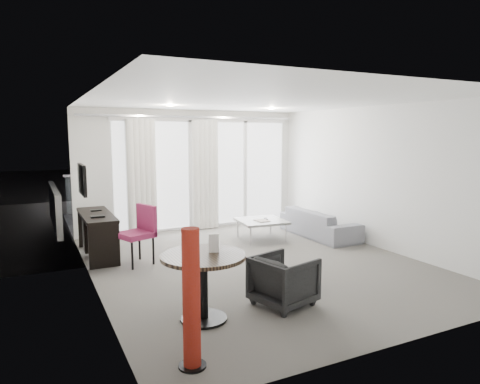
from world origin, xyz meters
name	(u,v)px	position (x,y,z in m)	size (l,w,h in m)	color
floor	(256,264)	(0.00, 0.00, 0.00)	(5.00, 6.00, 0.00)	#5A5751
ceiling	(257,100)	(0.00, 0.00, 2.60)	(5.00, 6.00, 0.00)	white
wall_left	(91,194)	(-2.50, 0.00, 1.30)	(0.00, 6.00, 2.60)	silver
wall_right	(376,177)	(2.50, 0.00, 1.30)	(0.00, 6.00, 2.60)	silver
wall_front	(406,216)	(0.00, -3.00, 1.30)	(5.00, 0.00, 2.60)	silver
window_panel	(205,174)	(0.30, 2.98, 1.20)	(4.00, 0.02, 2.38)	white
window_frame	(205,174)	(0.30, 2.97, 1.20)	(4.10, 0.06, 2.44)	white
curtain_left	(142,178)	(-1.15, 2.82, 1.20)	(0.60, 0.20, 2.38)	white
curtain_right	(206,175)	(0.25, 2.82, 1.20)	(0.60, 0.20, 2.38)	white
curtain_track	(194,117)	(0.00, 2.82, 2.45)	(4.80, 0.04, 0.04)	#B2B2B7
downlight_a	(170,105)	(-0.90, 1.60, 2.59)	(0.12, 0.12, 0.02)	#FFE0B2
downlight_b	(272,109)	(1.20, 1.60, 2.59)	(0.12, 0.12, 0.02)	#FFE0B2
desk	(97,235)	(-2.23, 1.60, 0.37)	(0.49, 1.57, 0.74)	black
tv	(82,179)	(-2.46, 1.45, 1.35)	(0.05, 0.80, 0.50)	black
desk_chair	(136,235)	(-1.75, 0.82, 0.48)	(0.52, 0.49, 0.95)	#8C2149
round_table	(204,287)	(-1.54, -1.60, 0.38)	(0.95, 0.95, 0.76)	black
menu_card	(214,256)	(-1.40, -1.58, 0.72)	(0.12, 0.02, 0.21)	white
red_lamp	(191,299)	(-2.00, -2.48, 0.64)	(0.25, 0.25, 1.27)	maroon
tub_armchair	(284,280)	(-0.50, -1.63, 0.31)	(0.66, 0.68, 0.61)	black
coffee_table	(261,230)	(0.85, 1.37, 0.20)	(0.89, 0.89, 0.40)	gray
remote	(266,221)	(0.96, 1.38, 0.36)	(0.05, 0.16, 0.02)	black
magazine	(262,223)	(0.81, 1.27, 0.36)	(0.24, 0.31, 0.02)	gray
sofa	(319,223)	(2.06, 1.10, 0.28)	(1.89, 0.74, 0.55)	slate
terrace_slab	(184,218)	(0.30, 4.50, -0.06)	(5.60, 3.00, 0.12)	#4D4D50
rattan_chair_a	(205,199)	(0.97, 4.68, 0.36)	(0.50, 0.50, 0.73)	#432B17
rattan_chair_b	(244,197)	(1.90, 4.18, 0.41)	(0.56, 0.56, 0.82)	#432B17
rattan_table	(223,207)	(1.09, 3.80, 0.28)	(0.55, 0.55, 0.55)	#432B17
balustrade	(167,190)	(0.30, 5.95, 0.50)	(5.50, 0.06, 1.05)	#B2B2B7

